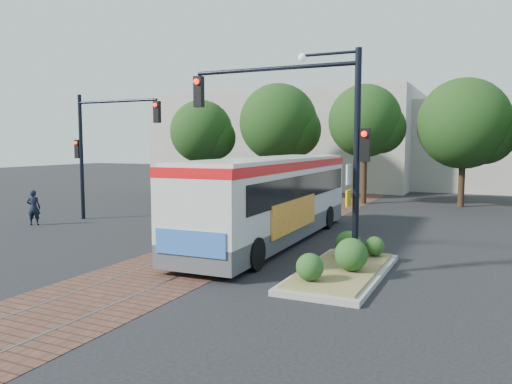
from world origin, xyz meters
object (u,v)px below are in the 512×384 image
(city_bus, at_px, (272,195))
(officer, at_px, (34,208))
(traffic_island, at_px, (344,263))
(parked_car, at_px, (258,198))
(signal_pole_left, at_px, (99,139))
(signal_pole_main, at_px, (314,126))

(city_bus, bearing_deg, officer, -176.17)
(traffic_island, bearing_deg, parked_car, 124.34)
(signal_pole_left, xyz_separation_m, parked_car, (5.12, 6.91, -3.22))
(city_bus, bearing_deg, signal_pole_left, 170.45)
(city_bus, relative_size, signal_pole_left, 1.97)
(traffic_island, bearing_deg, officer, 170.47)
(city_bus, xyz_separation_m, signal_pole_left, (-9.48, 1.33, 2.12))
(parked_car, bearing_deg, signal_pole_main, -150.73)
(city_bus, distance_m, traffic_island, 5.34)
(city_bus, distance_m, parked_car, 9.38)
(traffic_island, xyz_separation_m, signal_pole_left, (-13.19, 4.89, 3.54))
(officer, bearing_deg, city_bus, 152.42)
(traffic_island, height_order, signal_pole_left, signal_pole_left)
(officer, relative_size, parked_car, 0.36)
(signal_pole_main, xyz_separation_m, officer, (-13.97, 2.42, -3.36))
(signal_pole_left, height_order, parked_car, signal_pole_left)
(city_bus, relative_size, traffic_island, 2.27)
(signal_pole_main, distance_m, officer, 14.57)
(city_bus, distance_m, signal_pole_main, 5.04)
(traffic_island, distance_m, signal_pole_left, 14.50)
(city_bus, relative_size, signal_pole_main, 1.97)
(traffic_island, bearing_deg, signal_pole_left, 159.64)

